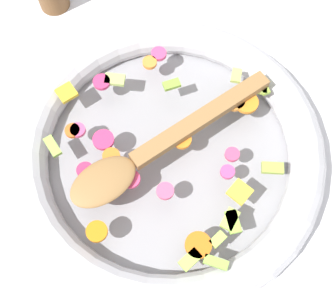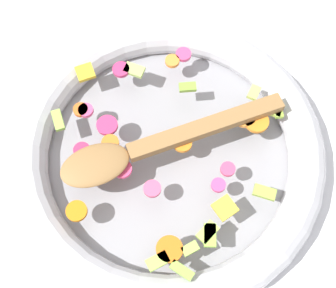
% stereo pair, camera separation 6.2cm
% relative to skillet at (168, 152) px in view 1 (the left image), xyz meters
% --- Properties ---
extents(ground_plane, '(4.00, 4.00, 0.00)m').
position_rel_skillet_xyz_m(ground_plane, '(0.00, 0.00, -0.02)').
color(ground_plane, silver).
extents(skillet, '(0.43, 0.43, 0.05)m').
position_rel_skillet_xyz_m(skillet, '(0.00, 0.00, 0.00)').
color(skillet, gray).
rests_on(skillet, ground_plane).
extents(chopped_vegetables, '(0.30, 0.33, 0.01)m').
position_rel_skillet_xyz_m(chopped_vegetables, '(0.00, 0.01, 0.03)').
color(chopped_vegetables, orange).
rests_on(chopped_vegetables, skillet).
extents(wooden_spoon, '(0.27, 0.21, 0.01)m').
position_rel_skillet_xyz_m(wooden_spoon, '(0.02, -0.01, 0.04)').
color(wooden_spoon, olive).
rests_on(wooden_spoon, chopped_vegetables).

